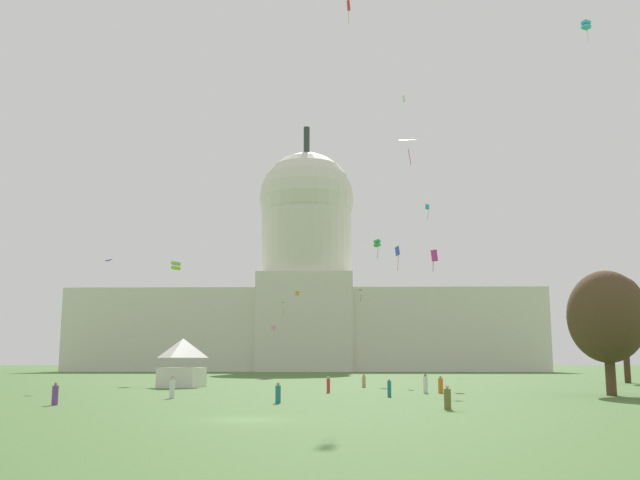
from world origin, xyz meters
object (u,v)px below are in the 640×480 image
at_px(tree_east_mid, 607,317).
at_px(person_red_lawn_far_right, 328,385).
at_px(capitol_building, 306,297).
at_px(kite_magenta_low, 434,256).
at_px(person_teal_front_right, 389,388).
at_px(kite_white_high, 404,99).
at_px(kite_cyan_high, 586,25).
at_px(person_orange_edge_east, 441,385).
at_px(kite_green_mid, 377,243).
at_px(kite_turquoise_high, 427,208).
at_px(person_white_back_right, 425,384).
at_px(person_white_near_tree_east, 172,389).
at_px(person_grey_aisle_center, 172,383).
at_px(kite_black_mid, 362,291).
at_px(kite_violet_low, 105,263).
at_px(kite_blue_mid, 397,253).
at_px(person_teal_front_left, 278,394).
at_px(person_tan_front_center, 364,381).
at_px(person_purple_edge_west, 55,395).
at_px(kite_orange_low, 284,305).
at_px(event_tent, 183,362).
at_px(kite_red_high, 349,8).
at_px(tree_east_near, 623,311).
at_px(kite_gold_low, 297,293).
at_px(kite_pink_low, 274,329).
at_px(kite_lime_low, 176,266).
at_px(kite_yellow_mid, 408,144).
at_px(person_olive_mid_center, 448,399).

relative_size(tree_east_mid, person_red_lawn_far_right, 7.01).
height_order(capitol_building, kite_magenta_low, capitol_building).
bearing_deg(tree_east_mid, person_teal_front_right, -172.57).
xyz_separation_m(kite_white_high, kite_cyan_high, (19.48, -30.17, -2.15)).
xyz_separation_m(capitol_building, person_orange_edge_east, (18.76, -136.40, -20.29)).
distance_m(kite_green_mid, kite_turquoise_high, 65.15).
relative_size(person_white_back_right, kite_cyan_high, 0.61).
relative_size(person_white_near_tree_east, kite_cyan_high, 0.56).
bearing_deg(person_grey_aisle_center, capitol_building, 84.26).
height_order(capitol_building, kite_black_mid, capitol_building).
height_order(kite_magenta_low, kite_violet_low, kite_magenta_low).
height_order(person_red_lawn_far_right, person_grey_aisle_center, person_red_lawn_far_right).
bearing_deg(kite_blue_mid, person_white_back_right, 14.98).
distance_m(person_grey_aisle_center, kite_blue_mid, 37.67).
bearing_deg(person_white_near_tree_east, person_teal_front_left, 103.88).
xyz_separation_m(kite_cyan_high, kite_magenta_low, (-18.52, 5.62, -27.75)).
distance_m(person_tan_front_center, person_purple_edge_west, 40.48).
bearing_deg(kite_orange_low, kite_black_mid, -41.53).
xyz_separation_m(event_tent, kite_black_mid, (24.50, 98.39, 17.55)).
height_order(kite_turquoise_high, kite_red_high, kite_red_high).
relative_size(person_tan_front_center, kite_black_mid, 0.57).
height_order(event_tent, person_white_near_tree_east, event_tent).
relative_size(capitol_building, kite_turquoise_high, 35.05).
height_order(person_white_back_right, kite_black_mid, kite_black_mid).
bearing_deg(tree_east_near, kite_green_mid, 170.78).
bearing_deg(capitol_building, person_grey_aisle_center, -93.83).
xyz_separation_m(tree_east_mid, person_purple_edge_west, (-43.82, -14.43, -6.21)).
xyz_separation_m(person_white_near_tree_east, person_grey_aisle_center, (-4.03, 17.60, -0.06)).
height_order(kite_white_high, kite_violet_low, kite_white_high).
bearing_deg(person_grey_aisle_center, kite_gold_low, 82.02).
xyz_separation_m(person_tan_front_center, kite_gold_low, (-11.93, 74.91, 17.21)).
relative_size(person_teal_front_right, kite_pink_low, 0.54).
xyz_separation_m(kite_lime_low, kite_yellow_mid, (31.77, -24.31, 10.75)).
height_order(tree_east_near, kite_gold_low, kite_gold_low).
bearing_deg(person_purple_edge_west, tree_east_mid, -115.96).
height_order(capitol_building, person_grey_aisle_center, capitol_building).
bearing_deg(person_orange_edge_east, tree_east_near, -114.77).
height_order(tree_east_near, kite_white_high, kite_white_high).
distance_m(kite_cyan_high, kite_magenta_low, 33.83).
xyz_separation_m(person_teal_front_right, kite_lime_low, (-28.02, 40.91, 16.02)).
height_order(person_orange_edge_east, kite_gold_low, kite_gold_low).
height_order(person_red_lawn_far_right, kite_gold_low, kite_gold_low).
relative_size(person_white_near_tree_east, kite_pink_low, 0.58).
relative_size(tree_east_near, person_olive_mid_center, 9.49).
height_order(person_olive_mid_center, kite_white_high, kite_white_high).
relative_size(person_tan_front_center, person_teal_front_left, 0.99).
bearing_deg(capitol_building, tree_east_near, -65.50).
relative_size(person_purple_edge_west, kite_violet_low, 0.94).
relative_size(person_white_near_tree_east, person_teal_front_left, 1.09).
distance_m(person_white_near_tree_east, kite_pink_low, 105.36).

